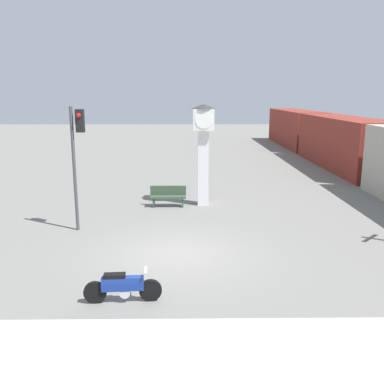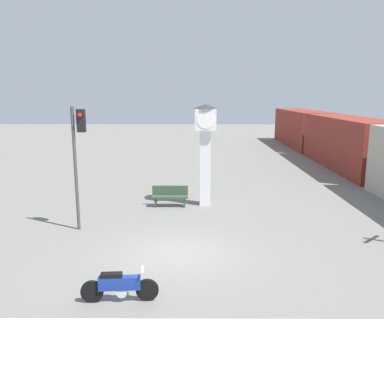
{
  "view_description": "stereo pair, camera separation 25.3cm",
  "coord_description": "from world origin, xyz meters",
  "px_view_note": "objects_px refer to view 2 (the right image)",
  "views": [
    {
      "loc": [
        0.26,
        -12.68,
        4.9
      ],
      "look_at": [
        0.43,
        1.28,
        1.71
      ],
      "focal_mm": 40.0,
      "sensor_mm": 36.0,
      "label": 1
    },
    {
      "loc": [
        0.51,
        -12.68,
        4.9
      ],
      "look_at": [
        0.43,
        1.28,
        1.71
      ],
      "focal_mm": 40.0,
      "sensor_mm": 36.0,
      "label": 2
    }
  ],
  "objects_px": {
    "clock_tower": "(205,139)",
    "bench": "(170,196)",
    "traffic_light": "(78,147)",
    "motorcycle": "(119,286)",
    "freight_train": "(348,143)"
  },
  "relations": [
    {
      "from": "clock_tower",
      "to": "bench",
      "type": "height_order",
      "value": "clock_tower"
    },
    {
      "from": "motorcycle",
      "to": "bench",
      "type": "xyz_separation_m",
      "value": [
        0.72,
        9.04,
        0.09
      ]
    },
    {
      "from": "traffic_light",
      "to": "motorcycle",
      "type": "bearing_deg",
      "value": -67.54
    },
    {
      "from": "motorcycle",
      "to": "traffic_light",
      "type": "distance_m",
      "value": 6.71
    },
    {
      "from": "traffic_light",
      "to": "bench",
      "type": "distance_m",
      "value": 5.24
    },
    {
      "from": "freight_train",
      "to": "traffic_light",
      "type": "distance_m",
      "value": 20.12
    },
    {
      "from": "clock_tower",
      "to": "traffic_light",
      "type": "distance_m",
      "value": 5.92
    },
    {
      "from": "clock_tower",
      "to": "motorcycle",
      "type": "bearing_deg",
      "value": -103.71
    },
    {
      "from": "motorcycle",
      "to": "traffic_light",
      "type": "bearing_deg",
      "value": 108.23
    },
    {
      "from": "traffic_light",
      "to": "bench",
      "type": "bearing_deg",
      "value": 47.66
    },
    {
      "from": "bench",
      "to": "freight_train",
      "type": "bearing_deg",
      "value": 42.21
    },
    {
      "from": "freight_train",
      "to": "bench",
      "type": "distance_m",
      "value": 15.58
    },
    {
      "from": "motorcycle",
      "to": "traffic_light",
      "type": "height_order",
      "value": "traffic_light"
    },
    {
      "from": "motorcycle",
      "to": "clock_tower",
      "type": "xyz_separation_m",
      "value": [
        2.29,
        9.37,
        2.58
      ]
    },
    {
      "from": "traffic_light",
      "to": "bench",
      "type": "xyz_separation_m",
      "value": [
        3.06,
        3.36,
        -2.59
      ]
    }
  ]
}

